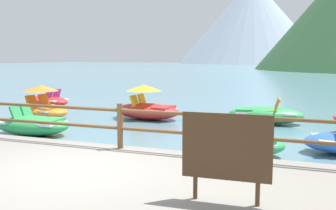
% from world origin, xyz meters
% --- Properties ---
extents(ground_plane, '(200.00, 200.00, 0.00)m').
position_xyz_m(ground_plane, '(0.00, 40.00, 0.00)').
color(ground_plane, slate).
extents(dock_railing, '(23.92, 0.12, 0.95)m').
position_xyz_m(dock_railing, '(0.00, 1.55, 0.99)').
color(dock_railing, brown).
rests_on(dock_railing, promenade_dock).
extents(sign_board, '(1.18, 0.11, 1.19)m').
position_xyz_m(sign_board, '(2.71, -0.65, 1.13)').
color(sign_board, beige).
rests_on(sign_board, promenade_dock).
extents(pedal_boat_0, '(2.59, 1.97, 1.25)m').
position_xyz_m(pedal_boat_0, '(-5.74, 6.25, 0.43)').
color(pedal_boat_0, orange).
rests_on(pedal_boat_0, ground).
extents(pedal_boat_2, '(2.36, 1.50, 0.83)m').
position_xyz_m(pedal_boat_2, '(-7.83, 9.17, 0.26)').
color(pedal_boat_2, red).
rests_on(pedal_boat_2, ground).
extents(pedal_boat_3, '(2.68, 1.44, 0.91)m').
position_xyz_m(pedal_boat_3, '(2.25, 8.04, 0.31)').
color(pedal_boat_3, green).
rests_on(pedal_boat_3, ground).
extents(pedal_boat_5, '(2.62, 1.80, 0.87)m').
position_xyz_m(pedal_boat_5, '(2.07, 3.25, 0.29)').
color(pedal_boat_5, green).
rests_on(pedal_boat_5, ground).
extents(pedal_boat_6, '(2.72, 1.62, 1.28)m').
position_xyz_m(pedal_boat_6, '(-2.02, 7.50, 0.43)').
color(pedal_boat_6, red).
rests_on(pedal_boat_6, ground).
extents(pedal_boat_7, '(2.43, 1.37, 0.89)m').
position_xyz_m(pedal_boat_7, '(-4.01, 3.60, 0.30)').
color(pedal_boat_7, green).
rests_on(pedal_boat_7, ground).
extents(distant_peak, '(52.20, 52.20, 29.92)m').
position_xyz_m(distant_peak, '(-17.21, 135.18, 14.96)').
color(distant_peak, '#93A3B7').
rests_on(distant_peak, ground).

